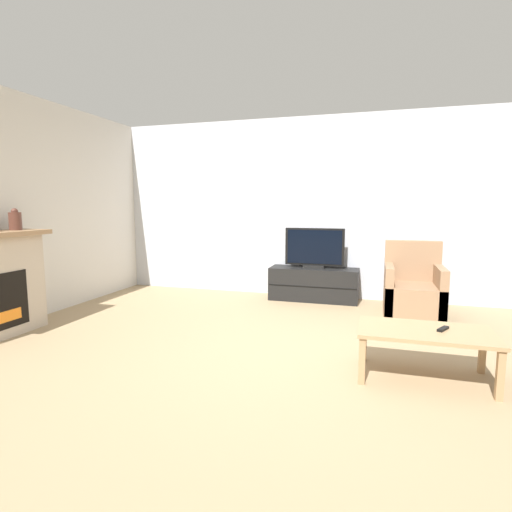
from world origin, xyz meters
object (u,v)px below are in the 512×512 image
mantel_vase_right (15,220)px  armchair (413,292)px  tv_stand (314,284)px  coffee_table (425,336)px  tv (314,250)px  remote (443,329)px

mantel_vase_right → armchair: size_ratio=0.26×
tv_stand → coffee_table: 2.74m
armchair → coffee_table: 2.01m
tv → remote: bearing=-60.1°
armchair → coffee_table: bearing=-92.2°
mantel_vase_right → armchair: 4.78m
tv → remote: (1.38, -2.40, -0.34)m
tv → remote: 2.79m
remote → tv: bearing=149.8°
tv → mantel_vase_right: bearing=-141.9°
coffee_table → remote: size_ratio=6.88×
coffee_table → tv_stand: bearing=117.2°
tv → armchair: 1.47m
tv_stand → remote: (1.38, -2.41, 0.17)m
mantel_vase_right → tv: 3.79m
armchair → coffee_table: armchair is taller
armchair → tv_stand: bearing=162.2°
mantel_vase_right → tv_stand: (2.96, 2.32, -0.99)m
mantel_vase_right → armchair: bearing=23.8°
mantel_vase_right → remote: bearing=-1.1°
armchair → remote: size_ratio=6.19×
mantel_vase_right → coffee_table: 4.30m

